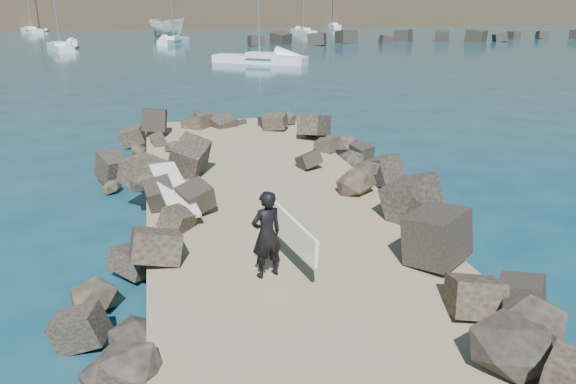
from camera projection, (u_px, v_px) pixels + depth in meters
name	position (u px, v px, depth m)	size (l,w,h in m)	color
ground	(278.00, 238.00, 13.32)	(800.00, 800.00, 0.00)	#0F384C
jetty	(299.00, 264.00, 11.38)	(6.00, 26.00, 0.60)	#8C7759
riprap_left	(152.00, 259.00, 11.14)	(2.60, 22.00, 1.00)	#272421
riprap_right	(420.00, 232.00, 12.41)	(2.60, 22.00, 1.00)	black
breakwater_secondary	(453.00, 37.00, 71.29)	(52.00, 4.00, 1.20)	black
surfboard_resting	(174.00, 194.00, 13.17)	(0.63, 2.54, 0.08)	silver
boat_imported	(168.00, 27.00, 78.11)	(2.64, 7.03, 2.71)	silver
surfer_with_board	(270.00, 234.00, 10.01)	(1.02, 2.00, 1.63)	black
sailboat_b	(174.00, 41.00, 67.46)	(4.07, 6.04, 7.49)	white
sailboat_c	(260.00, 59.00, 47.94)	(7.84, 6.07, 9.79)	white
sailboat_e	(32.00, 30.00, 88.40)	(4.50, 7.68, 9.14)	white
sailboat_f	(333.00, 26.00, 101.37)	(1.47, 6.03, 7.35)	white
sailboat_a	(60.00, 47.00, 59.09)	(3.63, 7.20, 8.52)	white
sailboat_d	(304.00, 32.00, 85.05)	(2.42, 6.78, 8.05)	white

